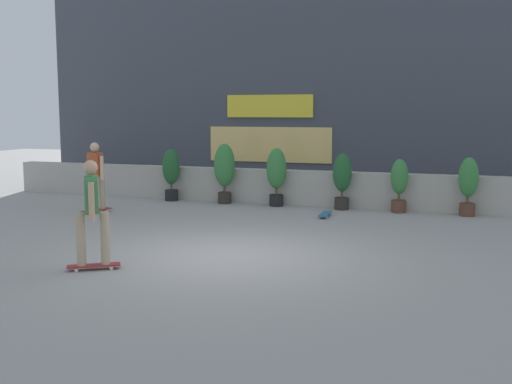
# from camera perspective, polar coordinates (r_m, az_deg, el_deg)

# --- Properties ---
(ground_plane) EXTENTS (48.00, 48.00, 0.00)m
(ground_plane) POSITION_cam_1_polar(r_m,az_deg,el_deg) (10.58, -2.68, -5.83)
(ground_plane) COLOR #9E9B96
(planter_wall) EXTENTS (18.00, 0.40, 0.90)m
(planter_wall) POSITION_cam_1_polar(r_m,az_deg,el_deg) (16.14, 5.25, 0.36)
(planter_wall) COLOR #B2ADA3
(planter_wall) RESTS_ON ground
(building_backdrop) EXTENTS (20.00, 2.08, 6.50)m
(building_backdrop) POSITION_cam_1_polar(r_m,az_deg,el_deg) (19.95, 8.15, 9.71)
(building_backdrop) COLOR #424751
(building_backdrop) RESTS_ON ground
(potted_plant_0) EXTENTS (0.47, 0.47, 1.42)m
(potted_plant_0) POSITION_cam_1_polar(r_m,az_deg,el_deg) (17.04, -7.84, 1.92)
(potted_plant_0) COLOR black
(potted_plant_0) RESTS_ON ground
(potted_plant_1) EXTENTS (0.56, 0.56, 1.59)m
(potted_plant_1) POSITION_cam_1_polar(r_m,az_deg,el_deg) (16.37, -2.93, 2.18)
(potted_plant_1) COLOR #2D2823
(potted_plant_1) RESTS_ON ground
(potted_plant_2) EXTENTS (0.51, 0.51, 1.50)m
(potted_plant_2) POSITION_cam_1_polar(r_m,az_deg,el_deg) (15.89, 1.90, 1.81)
(potted_plant_2) COLOR black
(potted_plant_2) RESTS_ON ground
(potted_plant_3) EXTENTS (0.47, 0.47, 1.40)m
(potted_plant_3) POSITION_cam_1_polar(r_m,az_deg,el_deg) (15.48, 7.95, 1.33)
(potted_plant_3) COLOR #2D2823
(potted_plant_3) RESTS_ON ground
(potted_plant_4) EXTENTS (0.42, 0.42, 1.30)m
(potted_plant_4) POSITION_cam_1_polar(r_m,az_deg,el_deg) (15.28, 13.07, 0.83)
(potted_plant_4) COLOR brown
(potted_plant_4) RESTS_ON ground
(potted_plant_5) EXTENTS (0.45, 0.45, 1.38)m
(potted_plant_5) POSITION_cam_1_polar(r_m,az_deg,el_deg) (15.19, 18.99, 0.81)
(potted_plant_5) COLOR brown
(potted_plant_5) RESTS_ON ground
(skater_by_wall_left) EXTENTS (0.54, 0.82, 1.70)m
(skater_by_wall_left) POSITION_cam_1_polar(r_m,az_deg,el_deg) (15.33, -14.58, 1.63)
(skater_by_wall_left) COLOR maroon
(skater_by_wall_left) RESTS_ON ground
(skater_far_left) EXTENTS (0.78, 0.61, 1.70)m
(skater_far_left) POSITION_cam_1_polar(r_m,az_deg,el_deg) (9.76, -14.89, -1.57)
(skater_far_left) COLOR maroon
(skater_far_left) RESTS_ON ground
(skateboard_near_camera) EXTENTS (0.24, 0.81, 0.08)m
(skateboard_near_camera) POSITION_cam_1_polar(r_m,az_deg,el_deg) (14.47, 6.39, -2.03)
(skateboard_near_camera) COLOR #266699
(skateboard_near_camera) RESTS_ON ground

